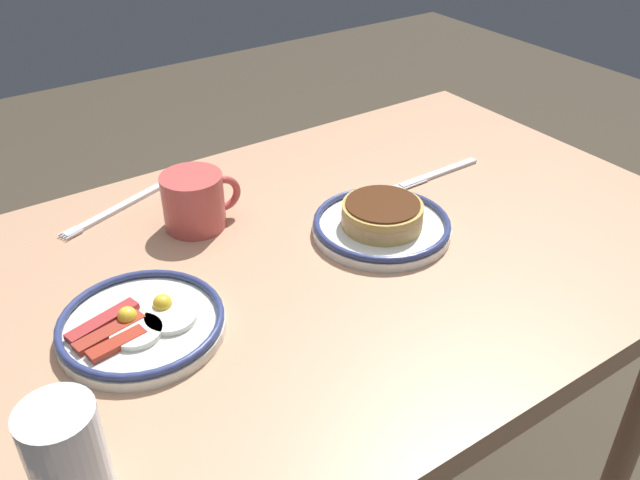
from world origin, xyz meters
name	(u,v)px	position (x,y,z in m)	size (l,w,h in m)	color
dining_table	(343,288)	(0.00, 0.00, 0.66)	(1.13, 0.76, 0.75)	tan
plate_near_main	(141,324)	(0.33, 0.02, 0.76)	(0.21, 0.21, 0.04)	silver
plate_center_pancakes	(382,222)	(-0.07, 0.01, 0.77)	(0.21, 0.21, 0.05)	white
coffee_mug	(195,200)	(0.16, -0.17, 0.79)	(0.13, 0.10, 0.09)	#BF4C47
drinking_glass	(68,461)	(0.47, 0.21, 0.80)	(0.07, 0.07, 0.12)	silver
fork_near	(113,211)	(0.26, -0.28, 0.75)	(0.19, 0.09, 0.01)	silver
butter_knife	(431,176)	(-0.25, -0.08, 0.75)	(0.21, 0.02, 0.01)	silver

